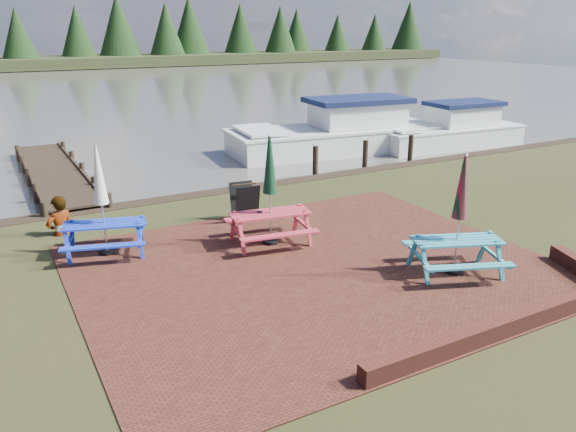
% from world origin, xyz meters
% --- Properties ---
extents(ground, '(120.00, 120.00, 0.00)m').
position_xyz_m(ground, '(0.00, 0.00, 0.00)').
color(ground, black).
rests_on(ground, ground).
extents(paving, '(9.00, 7.50, 0.02)m').
position_xyz_m(paving, '(0.00, 1.00, 0.01)').
color(paving, '#3D1B13').
rests_on(paving, ground).
extents(brick_wall, '(6.21, 1.79, 0.30)m').
position_xyz_m(brick_wall, '(2.15, -2.42, 0.15)').
color(brick_wall, '#4C1E16').
rests_on(brick_wall, ground).
extents(water, '(120.00, 60.00, 0.02)m').
position_xyz_m(water, '(0.00, 37.00, 0.00)').
color(water, '#46423C').
rests_on(water, ground).
extents(far_treeline, '(120.00, 10.00, 8.10)m').
position_xyz_m(far_treeline, '(0.00, 66.00, 3.28)').
color(far_treeline, black).
rests_on(far_treeline, ground).
extents(picnic_table_teal, '(2.13, 2.02, 2.34)m').
position_xyz_m(picnic_table_teal, '(2.24, -0.51, 0.82)').
color(picnic_table_teal, teal).
rests_on(picnic_table_teal, ground).
extents(picnic_table_red, '(1.95, 1.79, 2.40)m').
position_xyz_m(picnic_table_red, '(-0.17, 2.61, 0.84)').
color(picnic_table_red, '#B52E3E').
rests_on(picnic_table_red, ground).
extents(picnic_table_blue, '(2.00, 1.88, 2.28)m').
position_xyz_m(picnic_table_blue, '(-3.45, 3.77, 0.80)').
color(picnic_table_blue, '#1935BC').
rests_on(picnic_table_blue, ground).
extents(chalkboard, '(0.61, 0.62, 0.95)m').
position_xyz_m(chalkboard, '(-0.02, 4.26, 0.49)').
color(chalkboard, black).
rests_on(chalkboard, ground).
extents(jetty, '(1.76, 9.08, 1.00)m').
position_xyz_m(jetty, '(-3.50, 11.28, 0.11)').
color(jetty, black).
rests_on(jetty, ground).
extents(boat_near, '(8.72, 3.86, 2.29)m').
position_xyz_m(boat_near, '(7.09, 10.72, 0.48)').
color(boat_near, silver).
rests_on(boat_near, ground).
extents(boat_far, '(6.56, 2.77, 2.00)m').
position_xyz_m(boat_far, '(11.65, 9.28, 0.40)').
color(boat_far, silver).
rests_on(boat_far, ground).
extents(person, '(0.77, 0.64, 1.82)m').
position_xyz_m(person, '(-4.13, 5.48, 0.91)').
color(person, gray).
rests_on(person, ground).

